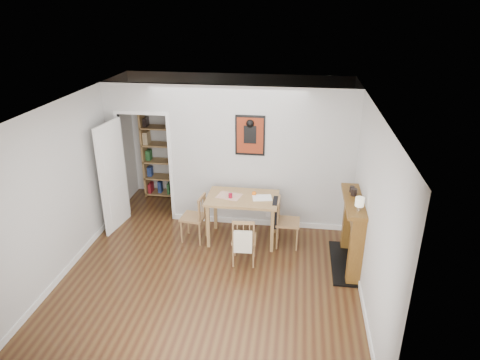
# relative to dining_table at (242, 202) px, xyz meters

# --- Properties ---
(ground) EXTENTS (5.20, 5.20, 0.00)m
(ground) POSITION_rel_dining_table_xyz_m (-0.34, -0.77, -0.73)
(ground) COLOR #4E3419
(ground) RESTS_ON ground
(room_shell) EXTENTS (5.20, 5.20, 5.20)m
(room_shell) POSITION_rel_dining_table_xyz_m (-0.25, 0.57, 0.57)
(room_shell) COLOR #B8B8B6
(room_shell) RESTS_ON ground
(dining_table) EXTENTS (1.22, 0.77, 0.83)m
(dining_table) POSITION_rel_dining_table_xyz_m (0.00, 0.00, 0.00)
(dining_table) COLOR olive
(dining_table) RESTS_ON ground
(chair_left) EXTENTS (0.48, 0.48, 0.87)m
(chair_left) POSITION_rel_dining_table_xyz_m (-0.85, -0.12, -0.30)
(chair_left) COLOR #977446
(chair_left) RESTS_ON ground
(chair_right) EXTENTS (0.50, 0.44, 0.87)m
(chair_right) POSITION_rel_dining_table_xyz_m (0.77, -0.07, -0.28)
(chair_right) COLOR #977446
(chair_right) RESTS_ON ground
(chair_front) EXTENTS (0.44, 0.49, 0.83)m
(chair_front) POSITION_rel_dining_table_xyz_m (0.12, -0.70, -0.31)
(chair_front) COLOR #977446
(chair_front) RESTS_ON ground
(bookshelf) EXTENTS (0.82, 0.33, 1.94)m
(bookshelf) POSITION_rel_dining_table_xyz_m (-1.91, 1.62, 0.23)
(bookshelf) COLOR olive
(bookshelf) RESTS_ON ground
(fireplace) EXTENTS (0.45, 1.25, 1.16)m
(fireplace) POSITION_rel_dining_table_xyz_m (1.81, -0.52, -0.11)
(fireplace) COLOR brown
(fireplace) RESTS_ON ground
(red_glass) EXTENTS (0.07, 0.07, 0.09)m
(red_glass) POSITION_rel_dining_table_xyz_m (-0.20, -0.06, 0.14)
(red_glass) COLOR maroon
(red_glass) RESTS_ON dining_table
(orange_fruit) EXTENTS (0.08, 0.08, 0.08)m
(orange_fruit) POSITION_rel_dining_table_xyz_m (0.19, 0.09, 0.14)
(orange_fruit) COLOR #E7600C
(orange_fruit) RESTS_ON dining_table
(placemat) EXTENTS (0.46, 0.38, 0.00)m
(placemat) POSITION_rel_dining_table_xyz_m (-0.23, 0.01, 0.10)
(placemat) COLOR beige
(placemat) RESTS_ON dining_table
(notebook) EXTENTS (0.36, 0.29, 0.02)m
(notebook) POSITION_rel_dining_table_xyz_m (0.33, 0.00, 0.11)
(notebook) COLOR white
(notebook) RESTS_ON dining_table
(mantel_lamp) EXTENTS (0.13, 0.13, 0.20)m
(mantel_lamp) POSITION_rel_dining_table_xyz_m (1.79, -0.90, 0.56)
(mantel_lamp) COLOR silver
(mantel_lamp) RESTS_ON fireplace
(ceramic_jar_a) EXTENTS (0.09, 0.09, 0.11)m
(ceramic_jar_a) POSITION_rel_dining_table_xyz_m (1.77, -0.39, 0.49)
(ceramic_jar_a) COLOR black
(ceramic_jar_a) RESTS_ON fireplace
(ceramic_jar_b) EXTENTS (0.08, 0.08, 0.10)m
(ceramic_jar_b) POSITION_rel_dining_table_xyz_m (1.76, -0.27, 0.48)
(ceramic_jar_b) COLOR black
(ceramic_jar_b) RESTS_ON fireplace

